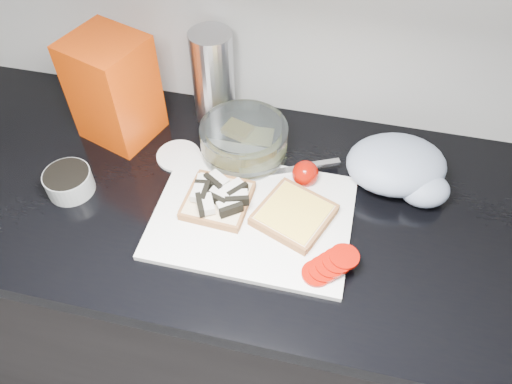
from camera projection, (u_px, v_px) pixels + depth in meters
base_cabinet at (238, 299)px, 1.43m from camera, size 3.50×0.60×0.86m
countertop at (232, 199)px, 1.09m from camera, size 3.50×0.64×0.04m
cutting_board at (253, 217)px, 1.02m from camera, size 0.40×0.30×0.01m
bread_left at (218, 198)px, 1.03m from camera, size 0.14×0.14×0.04m
bread_right at (294, 215)px, 1.01m from camera, size 0.18×0.18×0.02m
tomato_slices at (330, 265)px, 0.93m from camera, size 0.11×0.11×0.02m
knife at (303, 167)px, 1.10m from camera, size 0.21×0.11×0.01m
seed_tub at (69, 181)px, 1.06m from camera, size 0.10×0.10×0.05m
tub_lid at (179, 156)px, 1.14m from camera, size 0.11×0.11×0.01m
glass_bowl at (244, 141)px, 1.12m from camera, size 0.20×0.20×0.08m
bread_bag at (114, 89)px, 1.11m from camera, size 0.19×0.19×0.24m
steel_canister at (213, 78)px, 1.15m from camera, size 0.10×0.10×0.23m
grocery_bag at (400, 168)px, 1.06m from camera, size 0.25×0.22×0.09m
whole_tomatoes at (305, 174)px, 1.07m from camera, size 0.06×0.06×0.06m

